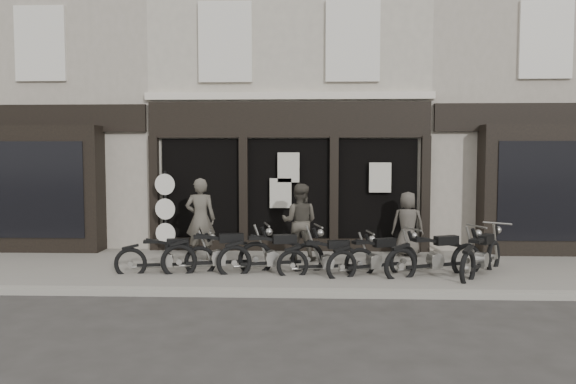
{
  "coord_description": "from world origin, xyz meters",
  "views": [
    {
      "loc": [
        0.52,
        -11.32,
        2.62
      ],
      "look_at": [
        0.03,
        1.6,
        1.71
      ],
      "focal_mm": 35.0,
      "sensor_mm": 36.0,
      "label": 1
    }
  ],
  "objects_px": {
    "man_left": "(200,219)",
    "man_centre": "(300,222)",
    "motorcycle_2": "(273,257)",
    "man_right": "(408,224)",
    "motorcycle_6": "(482,259)",
    "advert_sign_post": "(166,216)",
    "motorcycle_0": "(167,259)",
    "motorcycle_5": "(435,259)",
    "motorcycle_3": "(328,261)",
    "motorcycle_1": "(219,257)",
    "motorcycle_4": "(374,260)"
  },
  "relations": [
    {
      "from": "motorcycle_4",
      "to": "man_centre",
      "type": "height_order",
      "value": "man_centre"
    },
    {
      "from": "motorcycle_4",
      "to": "man_left",
      "type": "relative_size",
      "value": 1.05
    },
    {
      "from": "man_left",
      "to": "man_centre",
      "type": "bearing_deg",
      "value": 179.02
    },
    {
      "from": "motorcycle_2",
      "to": "motorcycle_4",
      "type": "height_order",
      "value": "motorcycle_2"
    },
    {
      "from": "motorcycle_0",
      "to": "advert_sign_post",
      "type": "relative_size",
      "value": 0.96
    },
    {
      "from": "motorcycle_0",
      "to": "motorcycle_5",
      "type": "relative_size",
      "value": 0.95
    },
    {
      "from": "motorcycle_4",
      "to": "motorcycle_6",
      "type": "xyz_separation_m",
      "value": [
        2.22,
        0.12,
        0.03
      ]
    },
    {
      "from": "motorcycle_2",
      "to": "motorcycle_0",
      "type": "bearing_deg",
      "value": 168.43
    },
    {
      "from": "motorcycle_3",
      "to": "man_right",
      "type": "distance_m",
      "value": 2.96
    },
    {
      "from": "motorcycle_2",
      "to": "man_right",
      "type": "distance_m",
      "value": 3.74
    },
    {
      "from": "motorcycle_1",
      "to": "motorcycle_2",
      "type": "xyz_separation_m",
      "value": [
        1.12,
        0.02,
        -0.01
      ]
    },
    {
      "from": "man_left",
      "to": "advert_sign_post",
      "type": "xyz_separation_m",
      "value": [
        -1.03,
        0.8,
        -0.02
      ]
    },
    {
      "from": "motorcycle_6",
      "to": "man_right",
      "type": "bearing_deg",
      "value": 65.82
    },
    {
      "from": "motorcycle_2",
      "to": "motorcycle_5",
      "type": "xyz_separation_m",
      "value": [
        3.35,
        -0.14,
        0.0
      ]
    },
    {
      "from": "motorcycle_0",
      "to": "man_centre",
      "type": "xyz_separation_m",
      "value": [
        2.74,
        1.52,
        0.61
      ]
    },
    {
      "from": "motorcycle_2",
      "to": "motorcycle_5",
      "type": "relative_size",
      "value": 1.03
    },
    {
      "from": "motorcycle_2",
      "to": "man_right",
      "type": "bearing_deg",
      "value": 17.77
    },
    {
      "from": "man_right",
      "to": "motorcycle_1",
      "type": "bearing_deg",
      "value": 33.01
    },
    {
      "from": "motorcycle_2",
      "to": "motorcycle_4",
      "type": "xyz_separation_m",
      "value": [
        2.1,
        -0.13,
        -0.02
      ]
    },
    {
      "from": "motorcycle_4",
      "to": "advert_sign_post",
      "type": "xyz_separation_m",
      "value": [
        -4.92,
        2.29,
        0.64
      ]
    },
    {
      "from": "motorcycle_1",
      "to": "motorcycle_4",
      "type": "xyz_separation_m",
      "value": [
        3.23,
        -0.1,
        -0.04
      ]
    },
    {
      "from": "man_centre",
      "to": "motorcycle_0",
      "type": "bearing_deg",
      "value": 38.14
    },
    {
      "from": "advert_sign_post",
      "to": "motorcycle_1",
      "type": "bearing_deg",
      "value": -42.4
    },
    {
      "from": "motorcycle_0",
      "to": "motorcycle_4",
      "type": "distance_m",
      "value": 4.31
    },
    {
      "from": "motorcycle_2",
      "to": "advert_sign_post",
      "type": "xyz_separation_m",
      "value": [
        -2.82,
        2.17,
        0.62
      ]
    },
    {
      "from": "motorcycle_3",
      "to": "motorcycle_4",
      "type": "xyz_separation_m",
      "value": [
        0.96,
        0.02,
        0.02
      ]
    },
    {
      "from": "man_left",
      "to": "motorcycle_4",
      "type": "bearing_deg",
      "value": 157.08
    },
    {
      "from": "motorcycle_4",
      "to": "motorcycle_0",
      "type": "bearing_deg",
      "value": 154.76
    },
    {
      "from": "motorcycle_0",
      "to": "man_left",
      "type": "relative_size",
      "value": 1.09
    },
    {
      "from": "motorcycle_4",
      "to": "motorcycle_5",
      "type": "bearing_deg",
      "value": -25.43
    },
    {
      "from": "man_left",
      "to": "motorcycle_5",
      "type": "bearing_deg",
      "value": 161.77
    },
    {
      "from": "motorcycle_2",
      "to": "advert_sign_post",
      "type": "distance_m",
      "value": 3.61
    },
    {
      "from": "man_left",
      "to": "man_centre",
      "type": "distance_m",
      "value": 2.32
    },
    {
      "from": "motorcycle_0",
      "to": "motorcycle_6",
      "type": "bearing_deg",
      "value": -9.46
    },
    {
      "from": "motorcycle_3",
      "to": "advert_sign_post",
      "type": "distance_m",
      "value": 4.64
    },
    {
      "from": "motorcycle_4",
      "to": "man_right",
      "type": "xyz_separation_m",
      "value": [
        1.04,
        2.11,
        0.49
      ]
    },
    {
      "from": "motorcycle_2",
      "to": "man_left",
      "type": "distance_m",
      "value": 2.34
    },
    {
      "from": "man_centre",
      "to": "motorcycle_3",
      "type": "bearing_deg",
      "value": 120.62
    },
    {
      "from": "man_left",
      "to": "advert_sign_post",
      "type": "bearing_deg",
      "value": -39.67
    },
    {
      "from": "motorcycle_6",
      "to": "advert_sign_post",
      "type": "xyz_separation_m",
      "value": [
        -7.14,
        2.17,
        0.62
      ]
    },
    {
      "from": "motorcycle_1",
      "to": "advert_sign_post",
      "type": "bearing_deg",
      "value": 114.7
    },
    {
      "from": "motorcycle_6",
      "to": "advert_sign_post",
      "type": "height_order",
      "value": "advert_sign_post"
    },
    {
      "from": "motorcycle_4",
      "to": "man_left",
      "type": "height_order",
      "value": "man_left"
    },
    {
      "from": "motorcycle_6",
      "to": "advert_sign_post",
      "type": "relative_size",
      "value": 0.92
    },
    {
      "from": "motorcycle_6",
      "to": "man_right",
      "type": "distance_m",
      "value": 2.36
    },
    {
      "from": "motorcycle_1",
      "to": "motorcycle_6",
      "type": "bearing_deg",
      "value": -12.83
    },
    {
      "from": "motorcycle_0",
      "to": "motorcycle_5",
      "type": "distance_m",
      "value": 5.55
    },
    {
      "from": "man_right",
      "to": "advert_sign_post",
      "type": "xyz_separation_m",
      "value": [
        -5.96,
        0.18,
        0.15
      ]
    },
    {
      "from": "man_centre",
      "to": "man_right",
      "type": "bearing_deg",
      "value": -158.29
    },
    {
      "from": "motorcycle_4",
      "to": "man_right",
      "type": "bearing_deg",
      "value": 38.74
    }
  ]
}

